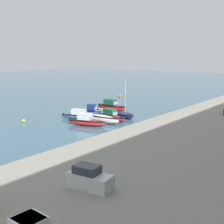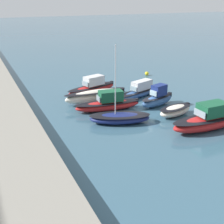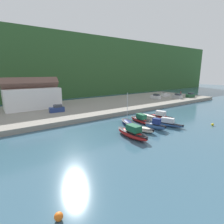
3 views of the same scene
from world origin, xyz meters
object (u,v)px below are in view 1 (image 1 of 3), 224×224
(moored_boat_5, at_px, (103,111))
(parked_car_3, at_px, (89,179))
(moored_boat_6, at_px, (92,112))
(moored_boat_7, at_px, (80,115))
(moored_boat_3, at_px, (86,121))
(moored_boat_4, at_px, (111,106))
(moored_boat_0, at_px, (124,115))
(moored_boat_1, at_px, (111,116))
(moored_boat_2, at_px, (102,119))
(mooring_buoy_0, at_px, (120,96))
(mooring_buoy_1, at_px, (24,121))

(moored_boat_5, distance_m, parked_car_3, 42.04)
(moored_boat_6, bearing_deg, moored_boat_7, -15.31)
(moored_boat_3, relative_size, moored_boat_6, 1.49)
(parked_car_3, bearing_deg, moored_boat_4, -151.69)
(moored_boat_0, distance_m, moored_boat_4, 8.70)
(moored_boat_1, relative_size, moored_boat_2, 0.97)
(moored_boat_7, xyz_separation_m, parked_car_3, (25.73, 25.61, 1.41))
(moored_boat_7, relative_size, parked_car_3, 1.93)
(moored_boat_6, xyz_separation_m, mooring_buoy_0, (-26.22, -11.99, -0.52))
(moored_boat_0, distance_m, moored_boat_3, 10.55)
(moored_boat_2, bearing_deg, mooring_buoy_0, -150.92)
(moored_boat_5, distance_m, mooring_buoy_1, 17.75)
(moored_boat_7, bearing_deg, moored_boat_5, 161.42)
(moored_boat_5, height_order, moored_boat_6, moored_boat_6)
(moored_boat_1, relative_size, parked_car_3, 1.76)
(moored_boat_3, relative_size, parked_car_3, 1.76)
(moored_boat_7, distance_m, mooring_buoy_1, 11.19)
(moored_boat_4, distance_m, parked_car_3, 45.97)
(moored_boat_6, distance_m, moored_boat_7, 3.93)
(moored_boat_7, bearing_deg, moored_boat_3, 34.03)
(parked_car_3, distance_m, mooring_buoy_0, 67.45)
(moored_boat_7, bearing_deg, moored_boat_6, 162.13)
(moored_boat_1, xyz_separation_m, moored_boat_6, (-0.99, -5.84, 0.11))
(moored_boat_7, bearing_deg, mooring_buoy_0, -178.03)
(moored_boat_2, bearing_deg, moored_boat_3, -16.16)
(moored_boat_2, height_order, moored_boat_3, moored_boat_3)
(moored_boat_1, height_order, moored_boat_6, moored_boat_6)
(moored_boat_5, bearing_deg, moored_boat_3, 11.41)
(moored_boat_3, height_order, mooring_buoy_1, moored_boat_3)
(moored_boat_2, distance_m, mooring_buoy_1, 15.33)
(mooring_buoy_1, bearing_deg, mooring_buoy_0, -171.70)
(mooring_buoy_0, bearing_deg, moored_boat_1, 33.23)
(moored_boat_5, xyz_separation_m, mooring_buoy_0, (-22.71, -11.95, -0.20))
(moored_boat_4, distance_m, mooring_buoy_1, 21.58)
(moored_boat_3, bearing_deg, moored_boat_0, 156.85)
(moored_boat_2, distance_m, moored_boat_5, 9.79)
(moored_boat_3, bearing_deg, moored_boat_2, 148.22)
(moored_boat_2, height_order, moored_boat_6, moored_boat_6)
(moored_boat_0, xyz_separation_m, moored_boat_1, (3.87, -0.44, 0.25))
(moored_boat_5, height_order, parked_car_3, parked_car_3)
(parked_car_3, bearing_deg, mooring_buoy_0, -153.09)
(moored_boat_0, distance_m, moored_boat_2, 6.97)
(moored_boat_4, relative_size, moored_boat_6, 1.58)
(moored_boat_4, xyz_separation_m, moored_boat_6, (7.79, 0.89, -0.04))
(parked_car_3, height_order, mooring_buoy_1, parked_car_3)
(moored_boat_2, height_order, moored_boat_5, moored_boat_2)
(moored_boat_2, relative_size, mooring_buoy_0, 10.20)
(moored_boat_2, relative_size, moored_boat_5, 1.70)
(moored_boat_2, distance_m, moored_boat_4, 13.80)
(moored_boat_0, relative_size, moored_boat_5, 1.69)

